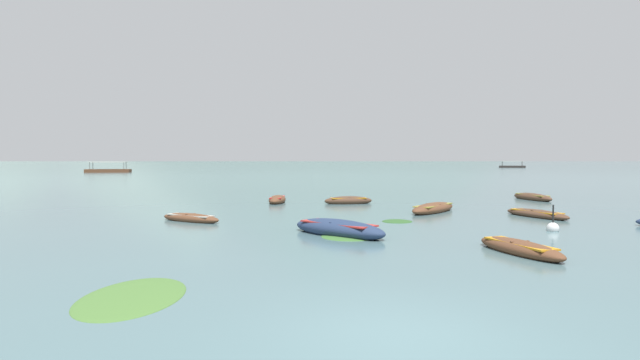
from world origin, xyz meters
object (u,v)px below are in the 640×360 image
object	(u,v)px
rowboat_2	(277,200)
mooring_buoy	(553,228)
rowboat_1	(348,201)
rowboat_8	(433,208)
ferry_0	(108,170)
rowboat_5	(532,197)
rowboat_0	(191,218)
ferry_1	(512,166)
rowboat_4	(520,248)
rowboat_3	(537,214)
rowboat_6	(338,229)

from	to	relation	value
rowboat_2	mooring_buoy	distance (m)	17.10
rowboat_1	rowboat_8	xyz separation A→B (m)	(4.34, -4.72, 0.01)
ferry_0	rowboat_5	bearing A→B (deg)	-48.52
rowboat_0	rowboat_2	bearing A→B (deg)	73.87
rowboat_5	rowboat_0	bearing A→B (deg)	-148.56
ferry_1	rowboat_4	bearing A→B (deg)	-109.93
rowboat_4	rowboat_5	distance (m)	21.04
rowboat_3	ferry_0	bearing A→B (deg)	125.98
rowboat_5	ferry_1	xyz separation A→B (m)	(49.58, 140.04, 0.27)
rowboat_8	ferry_0	bearing A→B (deg)	124.56
rowboat_1	rowboat_5	distance (m)	13.15
rowboat_3	mooring_buoy	bearing A→B (deg)	-105.61
rowboat_2	rowboat_3	size ratio (longest dim) A/B	0.83
rowboat_0	rowboat_5	bearing A→B (deg)	31.44
mooring_buoy	rowboat_5	bearing A→B (deg)	70.64
rowboat_1	rowboat_4	world-z (taller)	rowboat_1
rowboat_2	rowboat_3	world-z (taller)	rowboat_2
rowboat_6	rowboat_2	bearing A→B (deg)	105.81
rowboat_3	rowboat_8	bearing A→B (deg)	154.55
rowboat_6	rowboat_8	xyz separation A→B (m)	(5.09, 8.01, -0.03)
rowboat_0	rowboat_3	size ratio (longest dim) A/B	0.87
rowboat_3	mooring_buoy	xyz separation A→B (m)	(-1.29, -4.63, -0.03)
rowboat_5	rowboat_8	bearing A→B (deg)	-136.40
rowboat_2	rowboat_5	xyz separation A→B (m)	(17.27, 2.66, -0.00)
ferry_1	mooring_buoy	world-z (taller)	ferry_1
rowboat_2	rowboat_6	size ratio (longest dim) A/B	0.79
rowboat_0	rowboat_4	distance (m)	13.82
rowboat_1	rowboat_2	bearing A→B (deg)	172.25
rowboat_5	ferry_0	distance (m)	94.96
rowboat_0	rowboat_6	distance (m)	7.56
rowboat_6	ferry_1	world-z (taller)	ferry_1
rowboat_5	rowboat_6	xyz separation A→B (m)	(-13.49, -16.01, 0.04)
rowboat_1	rowboat_8	distance (m)	6.41
ferry_0	mooring_buoy	bearing A→B (deg)	-56.11
rowboat_0	rowboat_6	xyz separation A→B (m)	(6.55, -3.76, 0.08)
rowboat_0	mooring_buoy	world-z (taller)	mooring_buoy
rowboat_0	rowboat_5	size ratio (longest dim) A/B	0.80
ferry_0	rowboat_2	bearing A→B (deg)	-58.27
ferry_1	rowboat_2	bearing A→B (deg)	-115.10
rowboat_2	rowboat_6	distance (m)	13.87
rowboat_0	rowboat_1	xyz separation A→B (m)	(7.31, 8.97, 0.04)
rowboat_0	rowboat_3	world-z (taller)	same
rowboat_3	ferry_0	distance (m)	100.44
rowboat_1	rowboat_4	bearing A→B (deg)	-74.28
ferry_0	rowboat_4	bearing A→B (deg)	-58.86
rowboat_0	mooring_buoy	bearing A→B (deg)	-9.63
rowboat_4	ferry_1	world-z (taller)	ferry_1
rowboat_1	rowboat_3	xyz separation A→B (m)	(8.84, -6.86, -0.04)
rowboat_1	rowboat_5	size ratio (longest dim) A/B	0.77
rowboat_4	ferry_0	xyz separation A→B (m)	(-54.70, 90.52, 0.29)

